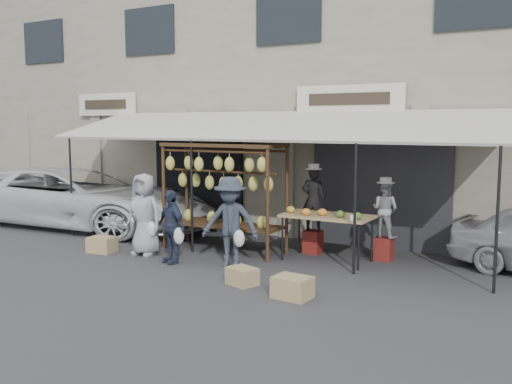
# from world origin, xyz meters

# --- Properties ---
(ground_plane) EXTENTS (90.00, 90.00, 0.00)m
(ground_plane) POSITION_xyz_m (0.00, 0.00, 0.00)
(ground_plane) COLOR #2D2D30
(shophouse) EXTENTS (24.00, 6.15, 7.30)m
(shophouse) POSITION_xyz_m (-0.00, 6.50, 3.65)
(shophouse) COLOR #9D9886
(shophouse) RESTS_ON ground_plane
(awning) EXTENTS (10.00, 2.35, 2.92)m
(awning) POSITION_xyz_m (0.01, 2.28, 2.57)
(awning) COLOR #BAB7AB
(awning) RESTS_ON ground_plane
(banana_rack) EXTENTS (2.60, 0.90, 2.24)m
(banana_rack) POSITION_xyz_m (-0.49, 1.51, 1.56)
(banana_rack) COLOR #352413
(banana_rack) RESTS_ON ground_plane
(produce_table) EXTENTS (1.70, 0.90, 1.04)m
(produce_table) POSITION_xyz_m (1.71, 1.76, 0.87)
(produce_table) COLOR tan
(produce_table) RESTS_ON ground_plane
(vendor_left) EXTENTS (0.53, 0.42, 1.29)m
(vendor_left) POSITION_xyz_m (1.21, 2.27, 1.11)
(vendor_left) COLOR black
(vendor_left) RESTS_ON stool_left
(vendor_right) EXTENTS (0.60, 0.51, 1.09)m
(vendor_right) POSITION_xyz_m (2.65, 2.41, 1.00)
(vendor_right) COLOR #A1A1A1
(vendor_right) RESTS_ON stool_right
(customer_left) EXTENTS (0.82, 0.55, 1.65)m
(customer_left) POSITION_xyz_m (-1.68, 0.46, 0.82)
(customer_left) COLOR #9898A2
(customer_left) RESTS_ON ground_plane
(customer_mid) EXTENTS (0.88, 0.58, 1.40)m
(customer_mid) POSITION_xyz_m (-0.79, 0.19, 0.70)
(customer_mid) COLOR #283248
(customer_mid) RESTS_ON ground_plane
(customer_right) EXTENTS (1.20, 0.87, 1.67)m
(customer_right) POSITION_xyz_m (0.32, 0.55, 0.83)
(customer_right) COLOR #2F3744
(customer_right) RESTS_ON ground_plane
(stool_left) EXTENTS (0.42, 0.42, 0.47)m
(stool_left) POSITION_xyz_m (1.21, 2.27, 0.23)
(stool_left) COLOR maroon
(stool_left) RESTS_ON ground_plane
(stool_right) EXTENTS (0.35, 0.35, 0.45)m
(stool_right) POSITION_xyz_m (2.65, 2.41, 0.22)
(stool_right) COLOR maroon
(stool_right) RESTS_ON ground_plane
(crate_near_a) EXTENTS (0.57, 0.50, 0.29)m
(crate_near_a) POSITION_xyz_m (1.15, -0.41, 0.14)
(crate_near_a) COLOR tan
(crate_near_a) RESTS_ON ground_plane
(crate_near_b) EXTENTS (0.58, 0.46, 0.33)m
(crate_near_b) POSITION_xyz_m (2.19, -0.64, 0.17)
(crate_near_b) COLOR tan
(crate_near_b) RESTS_ON ground_plane
(crate_far) EXTENTS (0.58, 0.47, 0.31)m
(crate_far) POSITION_xyz_m (-2.59, 0.19, 0.16)
(crate_far) COLOR tan
(crate_far) RESTS_ON ground_plane
(van) EXTENTS (5.50, 2.85, 2.22)m
(van) POSITION_xyz_m (-5.48, 2.06, 1.11)
(van) COLOR silver
(van) RESTS_ON ground_plane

